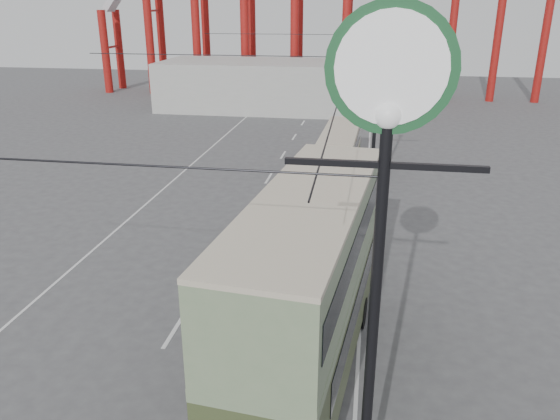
% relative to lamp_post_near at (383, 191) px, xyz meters
% --- Properties ---
extents(ground, '(160.00, 160.00, 0.00)m').
position_rel_lamp_post_near_xyz_m(ground, '(-5.60, 3.00, -7.86)').
color(ground, '#4A4A4C').
rests_on(ground, ground).
extents(road_markings, '(12.52, 120.00, 0.01)m').
position_rel_lamp_post_near_xyz_m(road_markings, '(-6.46, 22.70, -7.86)').
color(road_markings, silver).
rests_on(road_markings, ground).
extents(lamp_post_near, '(3.20, 0.44, 10.80)m').
position_rel_lamp_post_near_xyz_m(lamp_post_near, '(0.00, 0.00, 0.00)').
color(lamp_post_near, black).
rests_on(lamp_post_near, ground).
extents(lamp_post_mid, '(3.20, 0.44, 9.32)m').
position_rel_lamp_post_near_xyz_m(lamp_post_mid, '(0.00, 21.00, -3.18)').
color(lamp_post_mid, black).
rests_on(lamp_post_mid, ground).
extents(lamp_post_far, '(3.20, 0.44, 9.32)m').
position_rel_lamp_post_near_xyz_m(lamp_post_far, '(0.00, 43.00, -3.18)').
color(lamp_post_far, black).
rests_on(lamp_post_far, ground).
extents(lamp_post_distant, '(3.20, 0.44, 9.32)m').
position_rel_lamp_post_near_xyz_m(lamp_post_distant, '(0.00, 65.00, -3.18)').
color(lamp_post_distant, black).
rests_on(lamp_post_distant, ground).
extents(fairground_shed, '(22.00, 10.00, 5.00)m').
position_rel_lamp_post_near_xyz_m(fairground_shed, '(-11.60, 50.00, -5.36)').
color(fairground_shed, '#A9A9A4').
rests_on(fairground_shed, ground).
extents(double_decker_bus, '(3.87, 11.15, 5.87)m').
position_rel_lamp_post_near_xyz_m(double_decker_bus, '(-1.74, 5.44, -4.58)').
color(double_decker_bus, '#3E4927').
rests_on(double_decker_bus, ground).
extents(single_decker_green, '(3.35, 10.50, 2.92)m').
position_rel_lamp_post_near_xyz_m(single_decker_green, '(-2.49, 12.69, -6.21)').
color(single_decker_green, gray).
rests_on(single_decker_green, ground).
extents(single_decker_cream, '(2.56, 9.07, 2.80)m').
position_rel_lamp_post_near_xyz_m(single_decker_cream, '(-2.16, 27.88, -6.28)').
color(single_decker_cream, beige).
rests_on(single_decker_cream, ground).
extents(pedestrian, '(0.65, 0.50, 1.58)m').
position_rel_lamp_post_near_xyz_m(pedestrian, '(-5.37, 12.19, -7.07)').
color(pedestrian, black).
rests_on(pedestrian, ground).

